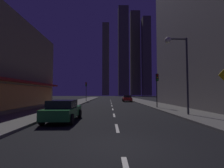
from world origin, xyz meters
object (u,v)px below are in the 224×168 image
traffic_light_near_right (157,83)px  fire_hydrant_far_left (76,102)px  traffic_light_far_left (86,87)px  car_parked_near (63,110)px  street_lamp_right (177,56)px  car_parked_far (127,98)px

traffic_light_near_right → fire_hydrant_far_left: bearing=149.1°
traffic_light_far_left → car_parked_near: bearing=-85.6°
car_parked_near → street_lamp_right: size_ratio=0.64×
car_parked_far → street_lamp_right: 23.45m
car_parked_near → street_lamp_right: street_lamp_right is taller
fire_hydrant_far_left → traffic_light_far_left: 9.77m
fire_hydrant_far_left → street_lamp_right: size_ratio=0.10×
car_parked_far → car_parked_near: bearing=-105.9°
car_parked_far → fire_hydrant_far_left: (-9.50, -9.72, -0.29)m
car_parked_near → traffic_light_far_left: bearing=94.4°
car_parked_far → fire_hydrant_far_left: 13.59m
car_parked_near → fire_hydrant_far_left: (-2.30, 15.57, -0.29)m
fire_hydrant_far_left → traffic_light_far_left: (0.40, 9.37, 2.74)m
car_parked_near → traffic_light_near_right: bearing=43.9°
street_lamp_right → car_parked_far: bearing=94.4°
car_parked_near → car_parked_far: bearing=74.1°
car_parked_near → traffic_light_near_right: (9.10, 8.76, 2.45)m
traffic_light_far_left → street_lamp_right: street_lamp_right is taller
traffic_light_near_right → street_lamp_right: bearing=-91.1°
car_parked_near → traffic_light_far_left: traffic_light_far_left is taller
car_parked_near → car_parked_far: 26.30m
fire_hydrant_far_left → car_parked_far: bearing=45.7°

